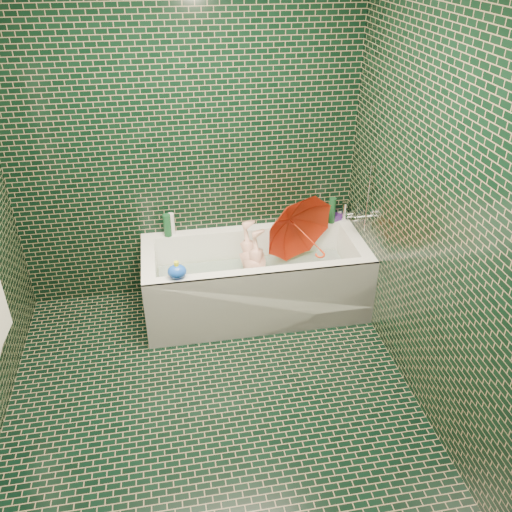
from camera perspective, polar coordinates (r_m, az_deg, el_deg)
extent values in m
plane|color=black|center=(3.60, -4.41, -15.71)|extent=(2.80, 2.80, 0.00)
plane|color=black|center=(4.09, -7.42, 11.43)|extent=(2.80, 0.00, 2.80)
plane|color=black|center=(1.74, -0.52, -21.06)|extent=(2.80, 0.00, 2.80)
plane|color=black|center=(3.17, 18.65, 3.87)|extent=(0.00, 2.80, 2.80)
cube|color=white|center=(4.36, -0.10, -4.51)|extent=(1.70, 0.75, 0.15)
cube|color=white|center=(4.47, -0.84, 0.76)|extent=(1.70, 0.10, 0.40)
cube|color=white|center=(3.94, 0.74, -4.00)|extent=(1.70, 0.10, 0.40)
cube|color=white|center=(4.39, 10.22, -0.43)|extent=(0.10, 0.55, 0.40)
cube|color=white|center=(4.16, -11.03, -2.52)|extent=(0.10, 0.55, 0.40)
cube|color=white|center=(3.95, 0.84, -5.21)|extent=(1.70, 0.02, 0.55)
cube|color=green|center=(4.31, -0.10, -3.63)|extent=(1.35, 0.47, 0.01)
cube|color=silver|center=(4.23, -0.10, -2.04)|extent=(1.48, 0.53, 0.00)
cylinder|color=silver|center=(4.22, 11.09, 4.00)|extent=(0.14, 0.05, 0.05)
cylinder|color=silver|center=(4.24, 9.80, 4.30)|extent=(0.05, 0.04, 0.04)
cylinder|color=silver|center=(4.04, 11.75, 6.11)|extent=(0.01, 0.01, 0.55)
imported|color=#DA9C88|center=(4.20, 0.07, -2.16)|extent=(0.94, 0.51, 0.27)
imported|color=red|center=(4.17, 5.34, 2.10)|extent=(0.77, 0.84, 0.68)
imported|color=white|center=(4.57, 9.07, 3.92)|extent=(0.13, 0.13, 0.28)
imported|color=#46207A|center=(4.53, 8.70, 3.66)|extent=(0.12, 0.12, 0.21)
imported|color=#144723|center=(4.50, 7.46, 3.60)|extent=(0.18, 0.18, 0.18)
cylinder|color=#144723|center=(4.45, 8.01, 4.78)|extent=(0.06, 0.06, 0.22)
cylinder|color=silver|center=(4.50, 9.30, 4.61)|extent=(0.06, 0.06, 0.16)
cylinder|color=#144723|center=(4.27, -9.33, 3.21)|extent=(0.08, 0.08, 0.18)
cylinder|color=white|center=(4.30, -8.90, 3.36)|extent=(0.07, 0.07, 0.18)
ellipsoid|color=#FFF81A|center=(4.46, 5.12, 3.95)|extent=(0.09, 0.08, 0.06)
sphere|color=#FFF81A|center=(4.46, 5.51, 4.42)|extent=(0.04, 0.04, 0.04)
cone|color=orange|center=(4.47, 5.74, 4.43)|extent=(0.02, 0.02, 0.02)
ellipsoid|color=blue|center=(3.75, -8.31, -1.62)|extent=(0.16, 0.15, 0.10)
cylinder|color=#FFF81A|center=(3.72, -8.38, -0.85)|extent=(0.03, 0.03, 0.04)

